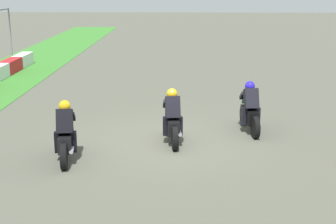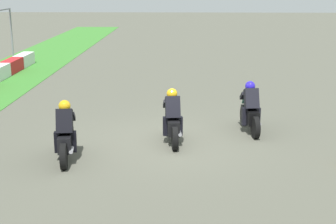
% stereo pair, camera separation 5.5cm
% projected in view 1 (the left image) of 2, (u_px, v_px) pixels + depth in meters
% --- Properties ---
extents(ground_plane, '(120.00, 120.00, 0.00)m').
position_uv_depth(ground_plane, '(168.00, 142.00, 14.06)').
color(ground_plane, '#515245').
extents(rider_lane_a, '(2.04, 0.57, 1.51)m').
position_uv_depth(rider_lane_a, '(250.00, 111.00, 14.89)').
color(rider_lane_a, black).
rests_on(rider_lane_a, ground_plane).
extents(rider_lane_b, '(2.04, 0.57, 1.51)m').
position_uv_depth(rider_lane_b, '(172.00, 121.00, 13.88)').
color(rider_lane_b, black).
rests_on(rider_lane_b, ground_plane).
extents(rider_lane_c, '(2.04, 0.59, 1.51)m').
position_uv_depth(rider_lane_c, '(66.00, 136.00, 12.52)').
color(rider_lane_c, black).
rests_on(rider_lane_c, ground_plane).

